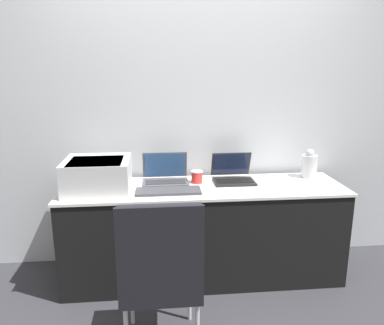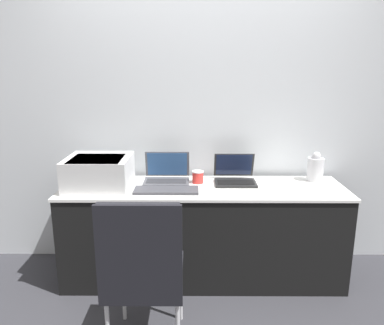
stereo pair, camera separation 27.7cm
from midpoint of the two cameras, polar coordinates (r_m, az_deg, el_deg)
name	(u,v)px [view 2 (the right image)]	position (r m, az deg, el deg)	size (l,w,h in m)	color
ground_plane	(203,296)	(2.88, 4.69, -19.71)	(14.00, 14.00, 0.00)	#333338
wall_back	(203,106)	(3.05, 4.27, 8.50)	(8.00, 0.05, 2.60)	silver
table	(203,232)	(2.94, 4.43, -10.63)	(2.11, 0.58, 0.74)	black
printer	(99,171)	(2.80, -11.30, -1.34)	(0.46, 0.43, 0.23)	silver
laptop_left	(167,175)	(2.91, -1.15, -1.99)	(0.35, 0.25, 0.22)	#4C4C51
laptop_right	(235,176)	(2.93, 9.26, -2.11)	(0.31, 0.29, 0.21)	black
external_keyboard	(166,190)	(2.68, -0.99, -4.30)	(0.46, 0.17, 0.02)	#3D3D42
coffee_cup	(198,177)	(2.88, 3.66, -2.25)	(0.09, 0.09, 0.09)	red
metal_pitcher	(315,168)	(3.11, 20.75, -0.85)	(0.13, 0.13, 0.23)	silver
chair	(143,265)	(2.04, -3.52, -15.37)	(0.43, 0.50, 0.98)	black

